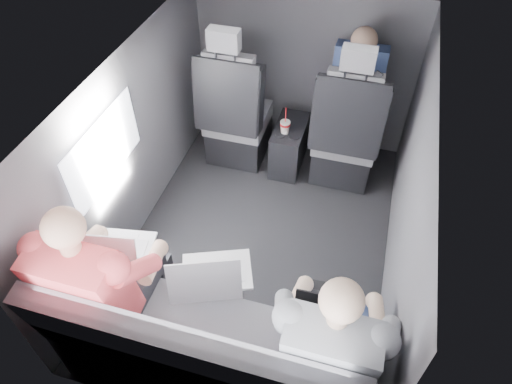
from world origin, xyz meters
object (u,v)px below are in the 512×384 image
(center_console, at_px, (289,146))
(passenger_rear_left, at_px, (105,279))
(laptop_black, at_px, (326,304))
(laptop_silver, at_px, (213,275))
(passenger_front_right, at_px, (356,83))
(soda_cup, at_px, (285,127))
(front_seat_left, at_px, (236,120))
(passenger_rear_right, at_px, (331,339))
(laptop_white, at_px, (119,249))
(front_seat_right, at_px, (345,139))
(rear_bench, at_px, (207,354))

(center_console, distance_m, passenger_rear_left, 1.98)
(laptop_black, bearing_deg, laptop_silver, -179.98)
(passenger_front_right, bearing_deg, soda_cup, -146.48)
(front_seat_left, relative_size, laptop_silver, 2.79)
(laptop_silver, bearing_deg, front_seat_left, 103.98)
(passenger_rear_right, bearing_deg, passenger_front_right, 94.43)
(soda_cup, height_order, passenger_rear_left, passenger_rear_left)
(laptop_silver, bearing_deg, passenger_rear_left, -160.90)
(passenger_rear_left, bearing_deg, passenger_front_right, 63.67)
(front_seat_left, distance_m, passenger_front_right, 1.00)
(laptop_white, bearing_deg, laptop_silver, -2.20)
(passenger_rear_right, bearing_deg, laptop_silver, 164.50)
(laptop_black, relative_size, passenger_rear_right, 0.25)
(front_seat_right, distance_m, rear_bench, 1.96)
(passenger_front_right, bearing_deg, laptop_silver, -104.74)
(soda_cup, distance_m, laptop_white, 1.66)
(front_seat_right, height_order, laptop_black, front_seat_right)
(center_console, relative_size, passenger_rear_right, 0.39)
(laptop_silver, bearing_deg, center_console, 88.44)
(laptop_white, bearing_deg, laptop_black, -1.05)
(laptop_black, bearing_deg, passenger_front_right, 93.27)
(rear_bench, bearing_deg, laptop_silver, 99.32)
(soda_cup, relative_size, passenger_rear_left, 0.19)
(passenger_front_right, bearing_deg, passenger_rear_left, -116.33)
(front_seat_right, bearing_deg, passenger_rear_left, -119.49)
(rear_bench, bearing_deg, passenger_front_right, 78.23)
(center_console, xyz_separation_m, passenger_front_right, (0.45, 0.22, 0.55))
(passenger_rear_left, xyz_separation_m, passenger_rear_right, (1.18, 0.00, -0.02))
(center_console, bearing_deg, passenger_front_right, 25.86)
(center_console, relative_size, rear_bench, 0.30)
(laptop_white, bearing_deg, front_seat_right, 56.66)
(laptop_black, xyz_separation_m, passenger_rear_right, (0.05, -0.18, 0.00))
(front_seat_right, distance_m, passenger_rear_right, 1.83)
(center_console, bearing_deg, laptop_black, -71.49)
(rear_bench, height_order, passenger_front_right, passenger_front_right)
(front_seat_left, distance_m, laptop_silver, 1.69)
(front_seat_left, xyz_separation_m, front_seat_right, (0.90, 0.00, 0.00))
(soda_cup, height_order, laptop_white, laptop_white)
(rear_bench, relative_size, passenger_rear_left, 1.26)
(rear_bench, xyz_separation_m, soda_cup, (-0.02, 1.85, 0.15))
(front_seat_left, xyz_separation_m, laptop_silver, (0.40, -1.62, 0.24))
(front_seat_right, xyz_separation_m, laptop_silver, (-0.50, -1.62, 0.24))
(passenger_front_right, bearing_deg, laptop_white, -119.54)
(front_seat_right, relative_size, passenger_rear_right, 1.03)
(center_console, height_order, passenger_rear_right, passenger_rear_right)
(front_seat_right, relative_size, passenger_front_right, 1.66)
(rear_bench, bearing_deg, front_seat_left, 103.31)
(front_seat_left, relative_size, passenger_rear_right, 1.03)
(soda_cup, height_order, laptop_silver, laptop_silver)
(laptop_black, bearing_deg, front_seat_left, 121.80)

